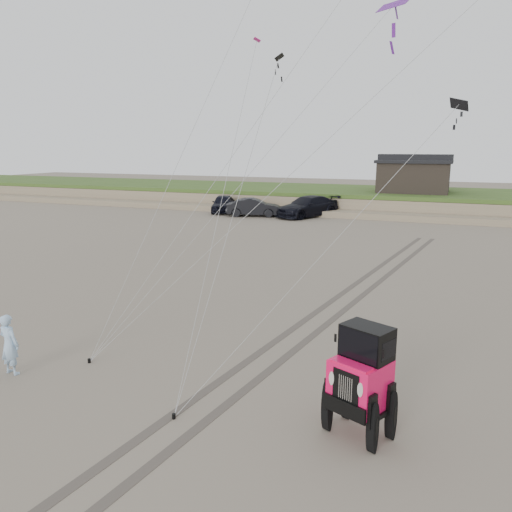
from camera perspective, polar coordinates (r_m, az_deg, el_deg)
The scene contains 11 objects.
ground at distance 13.03m, azimuth -6.31°, elevation -13.82°, with size 160.00×160.00×0.00m, color #6B6054.
dune_ridge at distance 48.35m, azimuth 15.10°, elevation 6.14°, with size 160.00×14.25×1.73m.
cabin at distance 47.47m, azimuth 17.61°, elevation 8.81°, with size 6.40×5.40×3.35m.
truck_a at distance 44.72m, azimuth -3.76°, elevation 6.00°, with size 1.83×4.55×1.55m, color black.
truck_b at distance 42.02m, azimuth -0.25°, elevation 5.59°, with size 1.60×4.58×1.51m, color black.
truck_c at distance 41.86m, azimuth 5.91°, elevation 5.64°, with size 2.41×5.92×1.72m, color black.
jeep at distance 10.55m, azimuth 11.75°, elevation -15.10°, with size 2.13×4.93×1.84m, color #FF0F54, non-canonical shape.
man at distance 14.39m, azimuth -26.36°, elevation -9.04°, with size 0.58×0.38×1.60m, color #99B3EC.
stake_main at distance 14.54m, azimuth -18.53°, elevation -11.29°, with size 0.08×0.08×0.12m, color black.
stake_aux at distance 11.42m, azimuth -9.38°, elevation -17.61°, with size 0.08×0.08×0.12m, color black.
tire_tracks at distance 19.49m, azimuth 10.19°, elevation -4.93°, with size 5.22×29.74×0.01m.
Camera 1 is at (5.60, -10.27, 5.74)m, focal length 35.00 mm.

